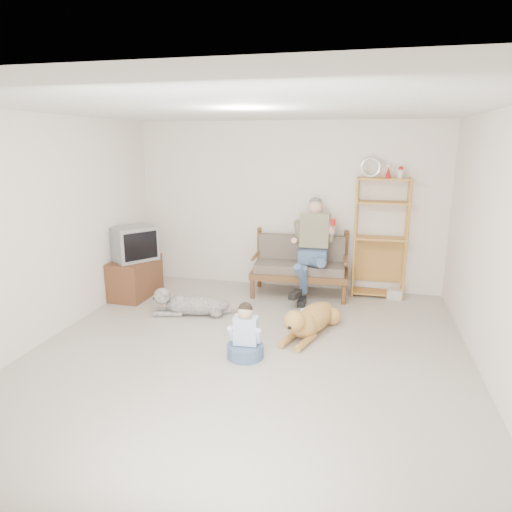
% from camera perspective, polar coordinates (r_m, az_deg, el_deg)
% --- Properties ---
extents(floor, '(5.50, 5.50, 0.00)m').
position_cam_1_polar(floor, '(5.30, -1.24, -12.48)').
color(floor, beige).
rests_on(floor, ground).
extents(ceiling, '(5.50, 5.50, 0.00)m').
position_cam_1_polar(ceiling, '(4.75, -1.42, 18.04)').
color(ceiling, silver).
rests_on(ceiling, ground).
extents(wall_back, '(5.00, 0.00, 5.00)m').
position_cam_1_polar(wall_back, '(7.51, 3.95, 6.24)').
color(wall_back, silver).
rests_on(wall_back, ground).
extents(wall_front, '(5.00, 0.00, 5.00)m').
position_cam_1_polar(wall_front, '(2.42, -18.14, -11.66)').
color(wall_front, silver).
rests_on(wall_front, ground).
extents(wall_left, '(0.00, 5.50, 5.50)m').
position_cam_1_polar(wall_left, '(5.98, -25.25, 2.90)').
color(wall_left, silver).
rests_on(wall_left, ground).
extents(wall_right, '(0.00, 5.50, 5.50)m').
position_cam_1_polar(wall_right, '(4.88, 28.39, 0.29)').
color(wall_right, silver).
rests_on(wall_right, ground).
extents(loveseat, '(1.53, 0.76, 0.95)m').
position_cam_1_polar(loveseat, '(7.26, 5.57, -1.05)').
color(loveseat, brown).
rests_on(loveseat, ground).
extents(man, '(0.59, 0.84, 1.36)m').
position_cam_1_polar(man, '(6.95, 6.84, 0.18)').
color(man, slate).
rests_on(man, loveseat).
extents(etagere, '(0.82, 0.36, 2.16)m').
position_cam_1_polar(etagere, '(7.29, 15.26, 2.34)').
color(etagere, '#C6883E').
rests_on(etagere, ground).
extents(book_stack, '(0.24, 0.18, 0.14)m').
position_cam_1_polar(book_stack, '(7.43, 16.92, -4.58)').
color(book_stack, white).
rests_on(book_stack, ground).
extents(tv_stand, '(0.54, 0.92, 0.60)m').
position_cam_1_polar(tv_stand, '(7.42, -14.88, -2.61)').
color(tv_stand, brown).
rests_on(tv_stand, ground).
extents(crt_tv, '(0.77, 0.80, 0.52)m').
position_cam_1_polar(crt_tv, '(7.24, -15.06, 1.54)').
color(crt_tv, gray).
rests_on(crt_tv, tv_stand).
extents(wall_outlet, '(0.12, 0.02, 0.08)m').
position_cam_1_polar(wall_outlet, '(8.00, -5.07, -0.98)').
color(wall_outlet, silver).
rests_on(wall_outlet, ground).
extents(golden_retriever, '(0.67, 1.45, 0.45)m').
position_cam_1_polar(golden_retriever, '(5.86, 6.73, -7.96)').
color(golden_retriever, gold).
rests_on(golden_retriever, ground).
extents(shaggy_dog, '(1.28, 0.50, 0.39)m').
position_cam_1_polar(shaggy_dog, '(6.51, -8.32, -5.96)').
color(shaggy_dog, beige).
rests_on(shaggy_dog, ground).
extents(terrier, '(0.27, 0.56, 0.21)m').
position_cam_1_polar(terrier, '(6.31, 6.80, -7.21)').
color(terrier, white).
rests_on(terrier, ground).
extents(child, '(0.41, 0.41, 0.65)m').
position_cam_1_polar(child, '(5.21, -1.32, -10.16)').
color(child, slate).
rests_on(child, ground).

